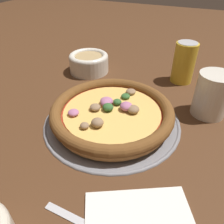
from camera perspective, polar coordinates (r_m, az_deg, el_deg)
The scene contains 6 objects.
ground_plane at distance 0.53m, azimuth -0.00°, elevation -2.44°, with size 3.00×3.00×0.00m, color #4C2D19.
pizza_tray at distance 0.53m, azimuth -0.00°, elevation -2.16°, with size 0.33×0.33×0.01m.
pizza at distance 0.52m, azimuth -0.01°, elevation -0.03°, with size 0.29×0.29×0.04m.
bowl_near at distance 0.76m, azimuth -6.08°, elevation 12.85°, with size 0.13×0.13×0.06m.
drinking_cup at distance 0.58m, azimuth 24.67°, elevation 4.09°, with size 0.08×0.08×0.11m.
beverage_can at distance 0.72m, azimuth 18.28°, elevation 12.13°, with size 0.07×0.07×0.12m.
Camera 1 is at (-0.17, 0.38, 0.33)m, focal length 35.00 mm.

